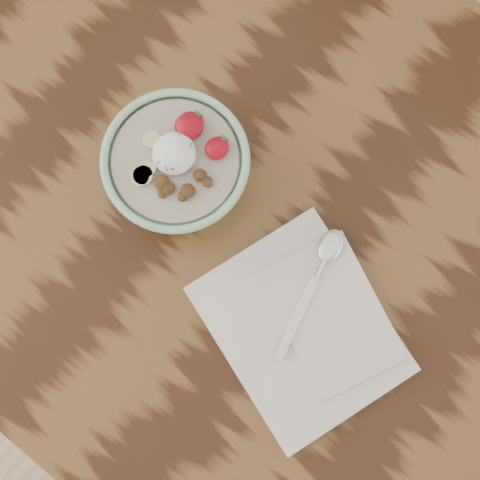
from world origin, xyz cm
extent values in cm
cube|color=black|center=(0.00, 0.00, 73.00)|extent=(160.00, 90.00, 4.00)
cylinder|color=#95C9A0|center=(-0.08, -3.48, 75.60)|extent=(8.36, 8.36, 1.19)
torus|color=#95C9A0|center=(-0.08, -3.48, 85.35)|extent=(19.02, 19.02, 1.10)
cylinder|color=#BFB29E|center=(-0.08, -3.48, 84.76)|extent=(16.13, 16.13, 1.00)
ellipsoid|color=white|center=(-0.42, -3.08, 86.32)|extent=(5.54, 5.54, 3.05)
ellipsoid|color=maroon|center=(-1.28, 0.91, 86.24)|extent=(3.58, 3.94, 1.97)
cone|color=#286623|center=(-1.28, 2.52, 86.54)|extent=(1.40, 1.03, 1.52)
ellipsoid|color=maroon|center=(3.21, 0.86, 86.05)|extent=(2.89, 3.18, 1.59)
cone|color=#286623|center=(3.21, 2.16, 86.35)|extent=(1.40, 1.03, 1.52)
cylinder|color=#CBC285|center=(-1.89, -6.56, 85.66)|extent=(2.09, 2.09, 0.70)
cylinder|color=#CBC285|center=(-3.97, -3.42, 85.66)|extent=(2.25, 2.25, 0.70)
cylinder|color=#CBC285|center=(-2.00, -7.97, 85.66)|extent=(2.46, 2.46, 0.70)
cylinder|color=#CBC285|center=(-1.81, -7.58, 85.66)|extent=(2.53, 2.53, 0.70)
ellipsoid|color=#523418|center=(3.82, -5.61, 85.91)|extent=(2.20, 2.14, 1.07)
ellipsoid|color=#523418|center=(3.69, -3.11, 85.86)|extent=(2.34, 2.33, 1.32)
ellipsoid|color=#523418|center=(0.67, -6.84, 85.93)|extent=(2.69, 2.61, 1.24)
ellipsoid|color=#523418|center=(1.58, -7.90, 85.68)|extent=(1.54, 1.47, 0.70)
ellipsoid|color=#523418|center=(5.03, -3.18, 85.77)|extent=(1.95, 1.92, 0.91)
ellipsoid|color=#523418|center=(1.67, -6.91, 85.84)|extent=(2.44, 2.44, 0.92)
ellipsoid|color=#523418|center=(3.74, -6.55, 85.73)|extent=(1.43, 1.52, 0.75)
cylinder|color=#3A7933|center=(-1.07, -4.25, 87.26)|extent=(1.51, 1.03, 0.24)
cylinder|color=#3A7933|center=(0.90, -1.53, 87.26)|extent=(0.79, 1.66, 0.24)
cylinder|color=#3A7933|center=(0.39, -4.68, 87.26)|extent=(1.60, 0.90, 0.24)
cylinder|color=#3A7933|center=(0.82, -3.56, 87.26)|extent=(0.54, 1.70, 0.24)
cylinder|color=#3A7933|center=(-1.14, -3.98, 87.26)|extent=(1.07, 0.20, 0.22)
cylinder|color=#3A7933|center=(-1.48, -1.57, 87.26)|extent=(0.87, 1.23, 0.23)
cylinder|color=#3A7933|center=(-0.80, -4.97, 87.26)|extent=(0.72, 1.19, 0.22)
cylinder|color=#3A7933|center=(-1.16, -3.76, 87.26)|extent=(0.81, 0.93, 0.22)
cylinder|color=#3A7933|center=(0.35, -4.73, 87.26)|extent=(1.41, 0.29, 0.23)
cylinder|color=#3A7933|center=(0.58, -4.29, 87.26)|extent=(0.63, 1.52, 0.23)
cylinder|color=#3A7933|center=(0.37, -4.61, 87.26)|extent=(1.56, 0.84, 0.24)
cylinder|color=#3A7933|center=(-0.13, -5.04, 87.26)|extent=(1.58, 1.11, 0.24)
cylinder|color=#3A7933|center=(0.03, -3.90, 87.26)|extent=(1.04, 0.77, 0.22)
cube|color=silver|center=(25.67, -9.36, 75.50)|extent=(31.67, 28.54, 1.01)
cube|color=silver|center=(27.69, -5.33, 76.31)|extent=(22.91, 19.96, 0.61)
cube|color=silver|center=(24.35, -8.57, 76.80)|extent=(3.89, 12.15, 0.37)
cylinder|color=silver|center=(22.62, -1.08, 76.99)|extent=(1.44, 3.27, 0.74)
ellipsoid|color=silver|center=(21.93, 1.90, 77.12)|extent=(4.26, 5.47, 1.01)
camera|label=1|loc=(21.23, -16.89, 166.45)|focal=50.00mm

